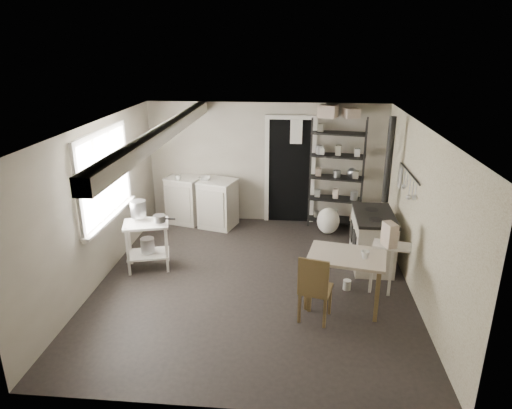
# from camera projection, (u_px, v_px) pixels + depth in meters

# --- Properties ---
(floor) EXTENTS (5.00, 5.00, 0.00)m
(floor) POSITION_uv_depth(u_px,v_px,m) (254.00, 281.00, 6.75)
(floor) COLOR black
(floor) RESTS_ON ground
(ceiling) EXTENTS (5.00, 5.00, 0.00)m
(ceiling) POSITION_uv_depth(u_px,v_px,m) (254.00, 126.00, 5.97)
(ceiling) COLOR white
(ceiling) RESTS_ON wall_back
(wall_back) EXTENTS (4.50, 0.02, 2.30)m
(wall_back) POSITION_uv_depth(u_px,v_px,m) (266.00, 163.00, 8.70)
(wall_back) COLOR #AFA695
(wall_back) RESTS_ON ground
(wall_front) EXTENTS (4.50, 0.02, 2.30)m
(wall_front) POSITION_uv_depth(u_px,v_px,m) (227.00, 306.00, 4.02)
(wall_front) COLOR #AFA695
(wall_front) RESTS_ON ground
(wall_left) EXTENTS (0.02, 5.00, 2.30)m
(wall_left) POSITION_uv_depth(u_px,v_px,m) (98.00, 203.00, 6.55)
(wall_left) COLOR #AFA695
(wall_left) RESTS_ON ground
(wall_right) EXTENTS (0.02, 5.00, 2.30)m
(wall_right) POSITION_uv_depth(u_px,v_px,m) (419.00, 214.00, 6.17)
(wall_right) COLOR #AFA695
(wall_right) RESTS_ON ground
(window) EXTENTS (0.12, 1.76, 1.28)m
(window) POSITION_uv_depth(u_px,v_px,m) (103.00, 176.00, 6.62)
(window) COLOR silver
(window) RESTS_ON wall_left
(doorway) EXTENTS (0.96, 0.10, 2.08)m
(doorway) POSITION_uv_depth(u_px,v_px,m) (290.00, 172.00, 8.69)
(doorway) COLOR silver
(doorway) RESTS_ON ground
(ceiling_beam) EXTENTS (0.18, 5.00, 0.18)m
(ceiling_beam) POSITION_uv_depth(u_px,v_px,m) (165.00, 132.00, 6.11)
(ceiling_beam) COLOR silver
(ceiling_beam) RESTS_ON ceiling
(wallpaper_panel) EXTENTS (0.01, 5.00, 2.30)m
(wallpaper_panel) POSITION_uv_depth(u_px,v_px,m) (419.00, 213.00, 6.17)
(wallpaper_panel) COLOR beige
(wallpaper_panel) RESTS_ON wall_right
(utensil_rail) EXTENTS (0.06, 1.20, 0.44)m
(utensil_rail) POSITION_uv_depth(u_px,v_px,m) (408.00, 173.00, 6.60)
(utensil_rail) COLOR #B3B3B6
(utensil_rail) RESTS_ON wall_right
(prep_table) EXTENTS (0.77, 0.64, 0.76)m
(prep_table) POSITION_uv_depth(u_px,v_px,m) (148.00, 244.00, 7.02)
(prep_table) COLOR silver
(prep_table) RESTS_ON ground
(stockpot) EXTENTS (0.28, 0.28, 0.26)m
(stockpot) POSITION_uv_depth(u_px,v_px,m) (138.00, 209.00, 6.95)
(stockpot) COLOR #B3B3B6
(stockpot) RESTS_ON prep_table
(saucepan) EXTENTS (0.24, 0.24, 0.10)m
(saucepan) POSITION_uv_depth(u_px,v_px,m) (159.00, 218.00, 6.82)
(saucepan) COLOR #B3B3B6
(saucepan) RESTS_ON prep_table
(bucket) EXTENTS (0.23, 0.23, 0.23)m
(bucket) POSITION_uv_depth(u_px,v_px,m) (148.00, 245.00, 7.02)
(bucket) COLOR #B3B3B6
(bucket) RESTS_ON prep_table
(base_cabinets) EXTENTS (1.49, 0.95, 0.91)m
(base_cabinets) POSITION_uv_depth(u_px,v_px,m) (202.00, 201.00, 8.74)
(base_cabinets) COLOR beige
(base_cabinets) RESTS_ON ground
(mixing_bowl) EXTENTS (0.33, 0.33, 0.07)m
(mixing_bowl) POSITION_uv_depth(u_px,v_px,m) (205.00, 177.00, 8.49)
(mixing_bowl) COLOR silver
(mixing_bowl) RESTS_ON base_cabinets
(counter_cup) EXTENTS (0.13, 0.13, 0.09)m
(counter_cup) POSITION_uv_depth(u_px,v_px,m) (178.00, 177.00, 8.48)
(counter_cup) COLOR silver
(counter_cup) RESTS_ON base_cabinets
(shelf_rack) EXTENTS (1.04, 0.55, 2.08)m
(shelf_rack) POSITION_uv_depth(u_px,v_px,m) (337.00, 178.00, 8.48)
(shelf_rack) COLOR black
(shelf_rack) RESTS_ON ground
(shelf_jar) EXTENTS (0.09, 0.10, 0.18)m
(shelf_jar) POSITION_uv_depth(u_px,v_px,m) (322.00, 156.00, 8.38)
(shelf_jar) COLOR silver
(shelf_jar) RESTS_ON shelf_rack
(storage_box_a) EXTENTS (0.39, 0.37, 0.22)m
(storage_box_a) POSITION_uv_depth(u_px,v_px,m) (327.00, 121.00, 8.11)
(storage_box_a) COLOR beige
(storage_box_a) RESTS_ON shelf_rack
(storage_box_b) EXTENTS (0.32, 0.31, 0.17)m
(storage_box_b) POSITION_uv_depth(u_px,v_px,m) (350.00, 123.00, 8.07)
(storage_box_b) COLOR beige
(storage_box_b) RESTS_ON shelf_rack
(stove) EXTENTS (0.61, 1.08, 0.84)m
(stove) POSITION_uv_depth(u_px,v_px,m) (372.00, 238.00, 7.14)
(stove) COLOR beige
(stove) RESTS_ON ground
(stovepipe) EXTENTS (0.15, 0.15, 1.43)m
(stovepipe) POSITION_uv_depth(u_px,v_px,m) (389.00, 160.00, 7.14)
(stovepipe) COLOR black
(stovepipe) RESTS_ON stove
(side_ledge) EXTENTS (0.56, 0.39, 0.78)m
(side_ledge) POSITION_uv_depth(u_px,v_px,m) (390.00, 268.00, 6.24)
(side_ledge) COLOR silver
(side_ledge) RESTS_ON ground
(oats_box) EXTENTS (0.20, 0.25, 0.33)m
(oats_box) POSITION_uv_depth(u_px,v_px,m) (390.00, 230.00, 6.00)
(oats_box) COLOR beige
(oats_box) RESTS_ON side_ledge
(work_table) EXTENTS (1.09, 0.86, 0.74)m
(work_table) POSITION_uv_depth(u_px,v_px,m) (345.00, 280.00, 6.02)
(work_table) COLOR beige
(work_table) RESTS_ON ground
(table_cup) EXTENTS (0.13, 0.13, 0.10)m
(table_cup) POSITION_uv_depth(u_px,v_px,m) (365.00, 254.00, 5.78)
(table_cup) COLOR silver
(table_cup) RESTS_ON work_table
(chair) EXTENTS (0.47, 0.48, 0.92)m
(chair) POSITION_uv_depth(u_px,v_px,m) (316.00, 285.00, 5.69)
(chair) COLOR brown
(chair) RESTS_ON ground
(flour_sack) EXTENTS (0.50, 0.46, 0.49)m
(flour_sack) POSITION_uv_depth(u_px,v_px,m) (328.00, 221.00, 8.35)
(flour_sack) COLOR white
(flour_sack) RESTS_ON ground
(floor_crock) EXTENTS (0.15, 0.15, 0.14)m
(floor_crock) POSITION_uv_depth(u_px,v_px,m) (347.00, 285.00, 6.50)
(floor_crock) COLOR silver
(floor_crock) RESTS_ON ground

